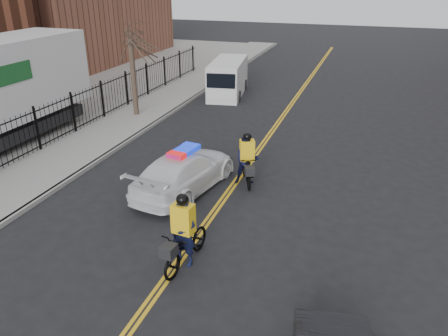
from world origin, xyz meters
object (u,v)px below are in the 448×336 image
police_cruiser (185,171)px  cyclist_near (184,240)px  cargo_van (228,79)px  cyclist_far (247,164)px

police_cruiser → cyclist_near: (1.76, -4.10, 0.02)m
police_cruiser → cargo_van: (-2.75, 13.20, 0.34)m
police_cruiser → cyclist_far: cyclist_far is taller
police_cruiser → cargo_van: cargo_van is taller
police_cruiser → cyclist_near: bearing=122.3°
police_cruiser → cargo_van: size_ratio=0.96×
cyclist_near → cyclist_far: (0.22, 5.29, 0.05)m
cargo_van → cyclist_far: bearing=-77.5°
cargo_van → cyclist_near: (4.51, -17.31, -0.32)m
cargo_van → cyclist_near: bearing=-84.4°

